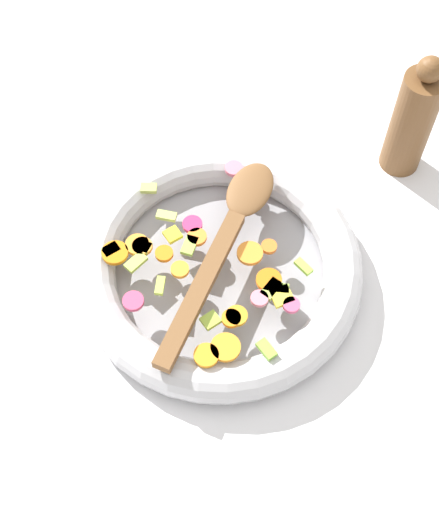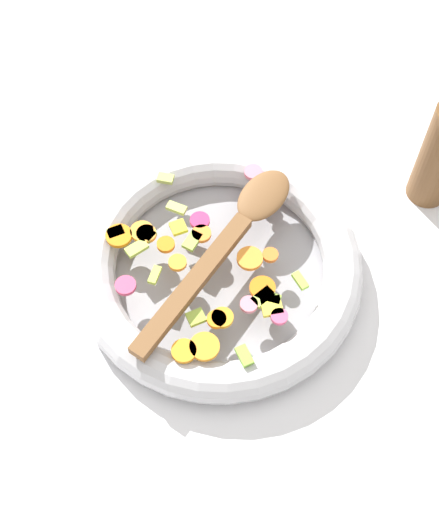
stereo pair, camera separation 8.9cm
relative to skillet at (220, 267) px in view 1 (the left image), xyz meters
name	(u,v)px [view 1 (the left image)]	position (x,y,z in m)	size (l,w,h in m)	color
ground_plane	(220,276)	(0.00, 0.00, -0.02)	(4.00, 4.00, 0.00)	silver
skillet	(220,267)	(0.00, 0.00, 0.00)	(0.37, 0.37, 0.05)	gray
chopped_vegetables	(205,269)	(-0.02, 0.02, 0.03)	(0.30, 0.27, 0.01)	orange
wooden_spoon	(227,236)	(0.02, -0.01, 0.04)	(0.30, 0.17, 0.01)	brown
pepper_mill	(413,120)	(0.17, -0.27, 0.07)	(0.06, 0.06, 0.20)	brown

